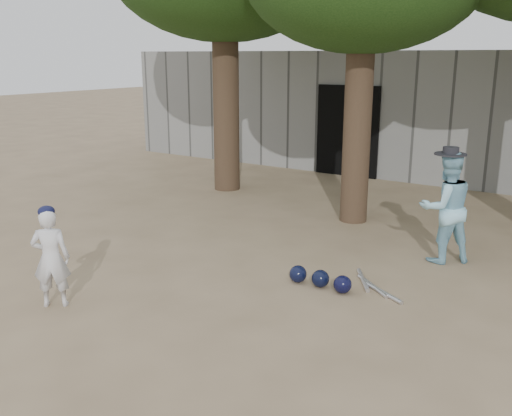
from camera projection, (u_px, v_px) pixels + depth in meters
The scene contains 6 objects.
ground at pixel (173, 290), 7.24m from camera, with size 70.00×70.00×0.00m, color #937C5E.
boy_player at pixel (51, 258), 6.66m from camera, with size 0.44×0.29×1.19m, color silver.
spectator_blue at pixel (446, 208), 8.09m from camera, with size 0.78×0.60×1.60m, color #97D4EA.
back_building at pixel (429, 109), 15.20m from camera, with size 16.00×5.24×3.00m.
helmet_row at pixel (320, 279), 7.31m from camera, with size 0.87×0.25×0.23m.
bat_pile at pixel (372, 286), 7.31m from camera, with size 0.90×0.76×0.06m.
Camera 1 is at (4.57, -5.04, 2.89)m, focal length 40.00 mm.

